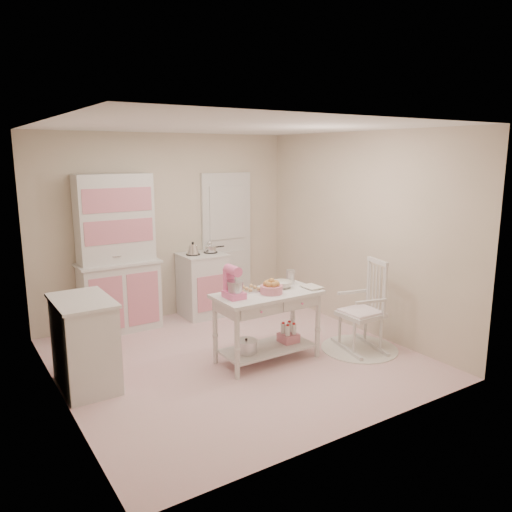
{
  "coord_description": "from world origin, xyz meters",
  "views": [
    {
      "loc": [
        -2.74,
        -4.68,
        2.33
      ],
      "look_at": [
        0.45,
        0.26,
        1.11
      ],
      "focal_mm": 35.0,
      "sensor_mm": 36.0,
      "label": 1
    }
  ],
  "objects": [
    {
      "name": "room_shell",
      "position": [
        0.0,
        0.0,
        1.65
      ],
      "size": [
        3.84,
        3.84,
        2.62
      ],
      "color": "pink",
      "rests_on": "ground"
    },
    {
      "name": "door",
      "position": [
        0.95,
        1.87,
        1.02
      ],
      "size": [
        0.82,
        0.05,
        2.04
      ],
      "primitive_type": "cube",
      "color": "silver",
      "rests_on": "ground"
    },
    {
      "name": "hutch",
      "position": [
        -0.81,
        1.66,
        1.04
      ],
      "size": [
        1.06,
        0.5,
        2.08
      ],
      "primitive_type": "cube",
      "color": "silver",
      "rests_on": "ground"
    },
    {
      "name": "stove",
      "position": [
        0.39,
        1.61,
        0.46
      ],
      "size": [
        0.62,
        0.57,
        0.92
      ],
      "primitive_type": "cube",
      "color": "silver",
      "rests_on": "ground"
    },
    {
      "name": "base_cabinet",
      "position": [
        -1.63,
        0.21,
        0.46
      ],
      "size": [
        0.54,
        0.84,
        0.92
      ],
      "primitive_type": "cube",
      "color": "silver",
      "rests_on": "ground"
    },
    {
      "name": "lace_rug",
      "position": [
        1.39,
        -0.58,
        0.01
      ],
      "size": [
        0.92,
        0.92,
        0.01
      ],
      "primitive_type": "cylinder",
      "color": "white",
      "rests_on": "ground"
    },
    {
      "name": "rocking_chair",
      "position": [
        1.39,
        -0.58,
        0.55
      ],
      "size": [
        0.63,
        0.81,
        1.1
      ],
      "primitive_type": "cube",
      "rotation": [
        0.0,
        0.0,
        -0.23
      ],
      "color": "silver",
      "rests_on": "ground"
    },
    {
      "name": "work_table",
      "position": [
        0.27,
        -0.24,
        0.4
      ],
      "size": [
        1.2,
        0.6,
        0.8
      ],
      "primitive_type": "cube",
      "color": "silver",
      "rests_on": "ground"
    },
    {
      "name": "stand_mixer",
      "position": [
        -0.15,
        -0.22,
        0.97
      ],
      "size": [
        0.2,
        0.28,
        0.34
      ],
      "primitive_type": "cube",
      "rotation": [
        0.0,
        0.0,
        0.0
      ],
      "color": "pink",
      "rests_on": "work_table"
    },
    {
      "name": "cookie_tray",
      "position": [
        0.12,
        -0.06,
        0.81
      ],
      "size": [
        0.34,
        0.24,
        0.02
      ],
      "primitive_type": "cube",
      "color": "silver",
      "rests_on": "work_table"
    },
    {
      "name": "bread_basket",
      "position": [
        0.29,
        -0.29,
        0.85
      ],
      "size": [
        0.25,
        0.25,
        0.09
      ],
      "primitive_type": "cylinder",
      "color": "#D67B8E",
      "rests_on": "work_table"
    },
    {
      "name": "mixing_bowl",
      "position": [
        0.53,
        -0.16,
        0.84
      ],
      "size": [
        0.24,
        0.24,
        0.08
      ],
      "primitive_type": "imported",
      "color": "silver",
      "rests_on": "work_table"
    },
    {
      "name": "metal_pitcher",
      "position": [
        0.71,
        -0.08,
        0.89
      ],
      "size": [
        0.1,
        0.1,
        0.17
      ],
      "primitive_type": "cylinder",
      "color": "silver",
      "rests_on": "work_table"
    },
    {
      "name": "recipe_book",
      "position": [
        0.72,
        -0.36,
        0.81
      ],
      "size": [
        0.18,
        0.24,
        0.02
      ],
      "primitive_type": "imported",
      "rotation": [
        0.0,
        0.0,
        0.01
      ],
      "color": "silver",
      "rests_on": "work_table"
    }
  ]
}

